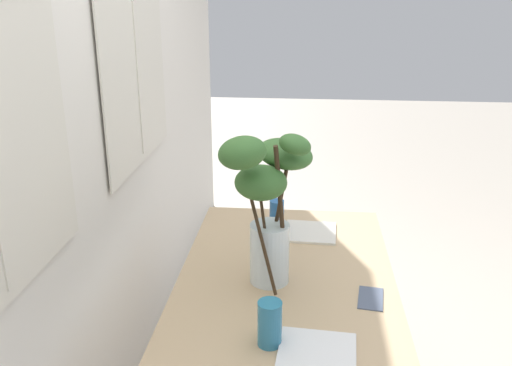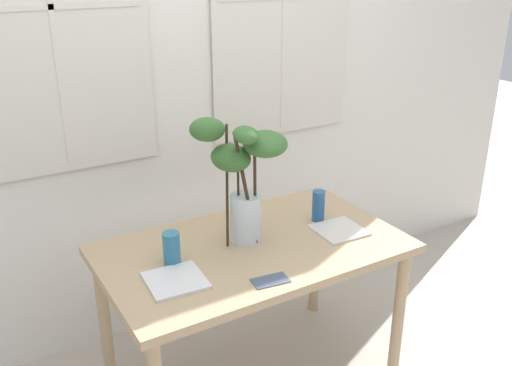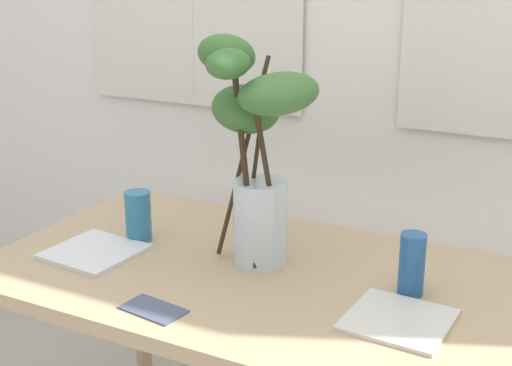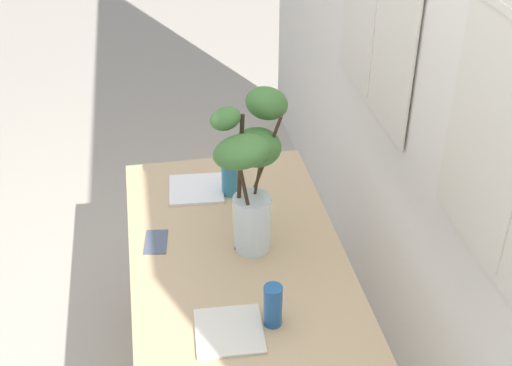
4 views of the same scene
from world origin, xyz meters
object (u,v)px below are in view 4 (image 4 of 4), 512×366
(dining_table, at_px, (237,266))
(vase_with_branches, at_px, (252,169))
(drinking_glass_blue_left, at_px, (230,179))
(plate_square_left, at_px, (196,189))
(plate_square_right, at_px, (229,331))
(drinking_glass_blue_right, at_px, (273,305))

(dining_table, xyz_separation_m, vase_with_branches, (-0.02, 0.06, 0.40))
(dining_table, height_order, drinking_glass_blue_left, drinking_glass_blue_left)
(drinking_glass_blue_left, height_order, plate_square_left, drinking_glass_blue_left)
(dining_table, height_order, plate_square_right, plate_square_right)
(dining_table, height_order, plate_square_left, plate_square_left)
(dining_table, distance_m, plate_square_left, 0.43)
(drinking_glass_blue_right, bearing_deg, drinking_glass_blue_left, -178.32)
(plate_square_left, bearing_deg, plate_square_right, 1.16)
(drinking_glass_blue_right, bearing_deg, plate_square_right, -83.75)
(drinking_glass_blue_left, bearing_deg, vase_with_branches, 4.94)
(plate_square_left, distance_m, plate_square_right, 0.82)
(vase_with_branches, relative_size, plate_square_right, 2.71)
(dining_table, xyz_separation_m, drinking_glass_blue_right, (0.39, 0.06, 0.16))
(drinking_glass_blue_right, distance_m, plate_square_left, 0.82)
(vase_with_branches, bearing_deg, plate_square_left, -156.73)
(vase_with_branches, bearing_deg, drinking_glass_blue_right, -1.02)
(vase_with_branches, height_order, drinking_glass_blue_left, vase_with_branches)
(dining_table, bearing_deg, drinking_glass_blue_left, 174.72)
(drinking_glass_blue_right, relative_size, plate_square_right, 0.70)
(vase_with_branches, relative_size, drinking_glass_blue_right, 3.87)
(vase_with_branches, bearing_deg, plate_square_right, -19.16)
(drinking_glass_blue_right, bearing_deg, dining_table, -171.92)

